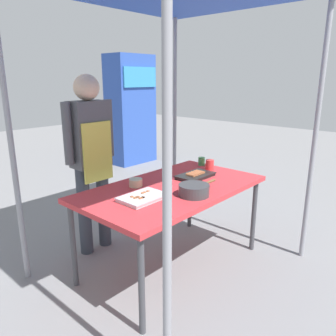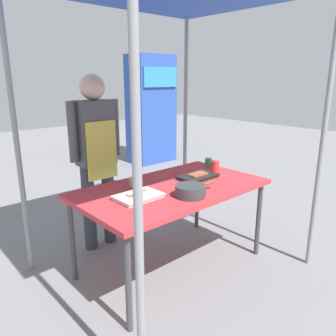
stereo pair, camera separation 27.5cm
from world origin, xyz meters
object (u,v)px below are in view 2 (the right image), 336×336
(tray_grilled_sausages, at_px, (198,176))
(drink_cup_by_wok, at_px, (215,166))
(cooking_wok, at_px, (191,190))
(stall_table, at_px, (172,192))
(tray_meat_skewers, at_px, (138,197))
(condiment_bowl, at_px, (136,182))
(drink_cup_near_edge, at_px, (208,162))
(vendor_woman, at_px, (96,149))
(neighbor_stall_left, at_px, (151,110))

(tray_grilled_sausages, height_order, drink_cup_by_wok, drink_cup_by_wok)
(cooking_wok, xyz_separation_m, drink_cup_by_wok, (0.68, 0.33, 0.00))
(stall_table, height_order, tray_meat_skewers, tray_meat_skewers)
(cooking_wok, distance_m, condiment_bowl, 0.52)
(stall_table, bearing_deg, drink_cup_near_edge, 17.66)
(cooking_wok, distance_m, drink_cup_by_wok, 0.76)
(drink_cup_near_edge, relative_size, vendor_woman, 0.05)
(drink_cup_by_wok, bearing_deg, tray_grilled_sausages, -170.34)
(stall_table, relative_size, drink_cup_near_edge, 19.22)
(neighbor_stall_left, bearing_deg, tray_grilled_sausages, -122.67)
(stall_table, distance_m, vendor_woman, 0.86)
(cooking_wok, xyz_separation_m, condiment_bowl, (-0.15, 0.50, -0.02))
(stall_table, relative_size, vendor_woman, 0.96)
(stall_table, distance_m, drink_cup_by_wok, 0.64)
(tray_meat_skewers, distance_m, vendor_woman, 0.85)
(vendor_woman, height_order, neighbor_stall_left, neighbor_stall_left)
(drink_cup_near_edge, bearing_deg, neighbor_stall_left, 60.99)
(tray_grilled_sausages, distance_m, cooking_wok, 0.48)
(drink_cup_near_edge, xyz_separation_m, neighbor_stall_left, (1.59, 2.87, 0.24))
(drink_cup_by_wok, distance_m, vendor_woman, 1.15)
(tray_grilled_sausages, xyz_separation_m, tray_meat_skewers, (-0.72, -0.05, -0.00))
(tray_grilled_sausages, height_order, condiment_bowl, condiment_bowl)
(cooking_wok, relative_size, condiment_bowl, 3.55)
(stall_table, xyz_separation_m, neighbor_stall_left, (2.31, 3.10, 0.33))
(tray_grilled_sausages, relative_size, drink_cup_near_edge, 4.36)
(tray_grilled_sausages, xyz_separation_m, condiment_bowl, (-0.54, 0.22, 0.01))
(stall_table, relative_size, condiment_bowl, 14.28)
(tray_meat_skewers, relative_size, drink_cup_near_edge, 4.19)
(drink_cup_by_wok, bearing_deg, vendor_woman, 141.66)
(condiment_bowl, bearing_deg, tray_meat_skewers, -123.48)
(condiment_bowl, xyz_separation_m, drink_cup_near_edge, (0.93, 0.00, 0.01))
(tray_grilled_sausages, height_order, neighbor_stall_left, neighbor_stall_left)
(stall_table, height_order, tray_grilled_sausages, tray_grilled_sausages)
(cooking_wok, xyz_separation_m, drink_cup_near_edge, (0.78, 0.50, -0.01))
(stall_table, distance_m, drink_cup_near_edge, 0.76)
(tray_meat_skewers, relative_size, cooking_wok, 0.88)
(drink_cup_near_edge, bearing_deg, tray_grilled_sausages, -150.67)
(drink_cup_by_wok, relative_size, neighbor_stall_left, 0.05)
(condiment_bowl, distance_m, drink_cup_by_wok, 0.85)
(stall_table, height_order, drink_cup_near_edge, drink_cup_near_edge)
(tray_grilled_sausages, bearing_deg, tray_meat_skewers, -175.85)
(condiment_bowl, xyz_separation_m, drink_cup_by_wok, (0.84, -0.17, 0.02))
(stall_table, relative_size, cooking_wok, 4.02)
(drink_cup_by_wok, bearing_deg, tray_meat_skewers, -174.22)
(cooking_wok, height_order, neighbor_stall_left, neighbor_stall_left)
(drink_cup_near_edge, bearing_deg, cooking_wok, -147.14)
(drink_cup_by_wok, bearing_deg, condiment_bowl, 168.80)
(condiment_bowl, height_order, drink_cup_by_wok, drink_cup_by_wok)
(stall_table, height_order, drink_cup_by_wok, drink_cup_by_wok)
(tray_grilled_sausages, distance_m, condiment_bowl, 0.58)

